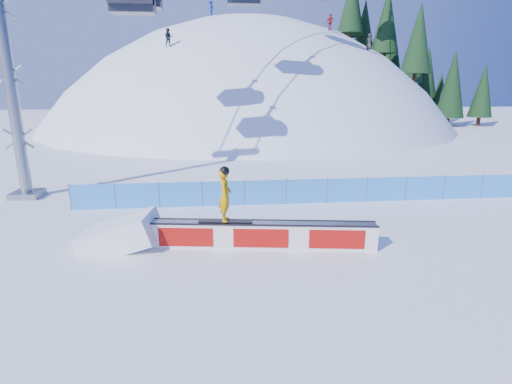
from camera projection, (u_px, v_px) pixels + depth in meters
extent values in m
plane|color=white|center=(332.00, 238.00, 15.10)|extent=(160.00, 160.00, 0.00)
sphere|color=white|center=(248.00, 245.00, 60.17)|extent=(64.00, 64.00, 64.00)
cylinder|color=black|center=(343.00, 37.00, 54.58)|extent=(0.50, 0.50, 1.40)
cone|color=black|center=(345.00, 8.00, 53.60)|extent=(2.72, 2.72, 6.19)
cylinder|color=black|center=(365.00, 48.00, 53.94)|extent=(0.50, 0.50, 1.40)
cone|color=black|center=(368.00, 13.00, 52.78)|extent=(3.35, 3.35, 7.61)
cylinder|color=black|center=(375.00, 49.00, 51.47)|extent=(0.50, 0.50, 1.40)
cone|color=black|center=(379.00, 4.00, 50.06)|extent=(4.18, 4.18, 9.51)
cylinder|color=black|center=(391.00, 65.00, 53.76)|extent=(0.50, 0.50, 1.40)
cone|color=black|center=(394.00, 25.00, 52.46)|extent=(3.81, 3.81, 8.67)
cylinder|color=black|center=(394.00, 67.00, 53.65)|extent=(0.50, 0.50, 1.40)
cone|color=black|center=(397.00, 38.00, 52.67)|extent=(2.75, 2.75, 6.25)
cylinder|color=black|center=(403.00, 97.00, 60.18)|extent=(0.50, 0.50, 1.40)
cone|color=black|center=(406.00, 63.00, 58.87)|extent=(3.82, 3.82, 8.68)
cylinder|color=black|center=(408.00, 100.00, 59.38)|extent=(0.50, 0.50, 1.40)
cone|color=black|center=(411.00, 74.00, 58.42)|extent=(2.68, 2.68, 6.08)
cylinder|color=black|center=(432.00, 119.00, 56.62)|extent=(0.50, 0.50, 1.40)
cone|color=black|center=(437.00, 81.00, 55.25)|extent=(4.03, 4.03, 9.16)
cylinder|color=black|center=(425.00, 118.00, 60.40)|extent=(0.50, 0.50, 1.40)
cone|color=black|center=(429.00, 82.00, 59.03)|extent=(4.02, 4.02, 9.14)
cylinder|color=black|center=(430.00, 117.00, 61.28)|extent=(0.50, 0.50, 1.40)
cone|color=black|center=(434.00, 81.00, 59.88)|extent=(4.14, 4.14, 9.40)
cylinder|color=black|center=(477.00, 120.00, 55.80)|extent=(0.50, 0.50, 1.40)
cone|color=black|center=(483.00, 81.00, 54.38)|extent=(4.19, 4.19, 9.52)
cube|color=#2F86E8|center=(306.00, 191.00, 19.26)|extent=(22.00, 0.03, 1.20)
cylinder|color=#3E4C70|center=(70.00, 197.00, 18.21)|extent=(0.05, 0.05, 1.30)
cylinder|color=#3E4C70|center=(115.00, 195.00, 18.40)|extent=(0.05, 0.05, 1.30)
cylinder|color=#3E4C70|center=(159.00, 194.00, 18.59)|extent=(0.05, 0.05, 1.30)
cylinder|color=#3E4C70|center=(202.00, 193.00, 18.78)|extent=(0.05, 0.05, 1.30)
cylinder|color=#3E4C70|center=(245.00, 192.00, 18.97)|extent=(0.05, 0.05, 1.30)
cylinder|color=#3E4C70|center=(286.00, 191.00, 19.16)|extent=(0.05, 0.05, 1.30)
cylinder|color=#3E4C70|center=(327.00, 190.00, 19.35)|extent=(0.05, 0.05, 1.30)
cylinder|color=#3E4C70|center=(367.00, 189.00, 19.54)|extent=(0.05, 0.05, 1.30)
cylinder|color=#3E4C70|center=(406.00, 188.00, 19.72)|extent=(0.05, 0.05, 1.30)
cylinder|color=#3E4C70|center=(444.00, 187.00, 19.91)|extent=(0.05, 0.05, 1.30)
cylinder|color=#3E4C70|center=(482.00, 186.00, 20.10)|extent=(0.05, 0.05, 1.30)
cube|color=gray|center=(28.00, 194.00, 20.46)|extent=(1.40, 1.40, 0.30)
cylinder|color=gray|center=(9.00, 76.00, 18.91)|extent=(0.56, 0.56, 12.00)
cube|color=white|center=(261.00, 236.00, 14.09)|extent=(8.07, 1.61, 0.91)
cube|color=#9395A0|center=(261.00, 223.00, 13.96)|extent=(8.00, 1.62, 0.04)
cube|color=black|center=(261.00, 225.00, 13.70)|extent=(8.01, 1.14, 0.06)
cube|color=black|center=(261.00, 220.00, 14.22)|extent=(8.01, 1.14, 0.06)
cube|color=red|center=(261.00, 238.00, 13.83)|extent=(7.61, 1.07, 0.68)
cube|color=red|center=(261.00, 233.00, 14.34)|extent=(7.61, 1.07, 0.68)
cube|color=black|center=(225.00, 221.00, 13.99)|extent=(1.92, 0.60, 0.04)
imported|color=#DA9304|center=(225.00, 195.00, 13.75)|extent=(0.50, 0.71, 1.83)
sphere|color=black|center=(224.00, 171.00, 13.52)|extent=(0.34, 0.34, 0.34)
imported|color=black|center=(169.00, 37.00, 37.71)|extent=(0.86, 0.69, 1.65)
imported|color=maroon|center=(330.00, 22.00, 43.81)|extent=(0.86, 1.03, 1.65)
imported|color=#1A43A1|center=(211.00, 8.00, 45.52)|extent=(1.10, 1.23, 1.65)
imported|color=black|center=(370.00, 41.00, 42.80)|extent=(0.94, 0.95, 1.65)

